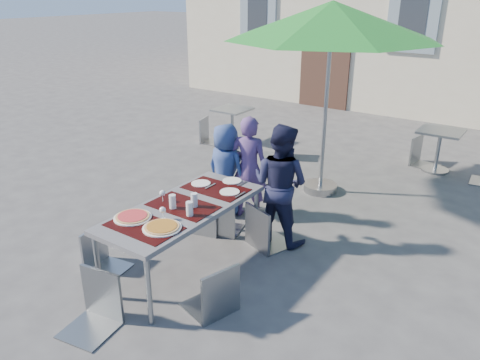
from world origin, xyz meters
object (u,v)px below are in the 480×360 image
Objects in this scene: chair_0 at (203,192)px; chair_2 at (265,201)px; bg_chair_r_0 at (279,129)px; cafe_table_1 at (439,144)px; chair_5 at (90,270)px; bg_chair_l_0 at (208,116)px; dining_table at (183,211)px; child_0 at (226,170)px; pizza_near_right at (162,227)px; bg_chair_l_1 at (424,134)px; child_1 at (249,168)px; child_2 at (280,184)px; chair_3 at (98,227)px; chair_1 at (222,195)px; patio_umbrella at (332,22)px; cafe_table_0 at (232,121)px; chair_4 at (214,261)px; pizza_near_left at (133,217)px.

chair_2 is (0.80, 0.13, 0.04)m from chair_0.
chair_0 is 1.06× the size of bg_chair_r_0.
chair_2 is at bearing -105.33° from cafe_table_1.
chair_5 is 1.07× the size of bg_chair_l_0.
dining_table is 1.16m from chair_5.
bg_chair_r_0 is at bearing -71.72° from child_0.
child_0 is (-0.64, 1.86, -0.15)m from pizza_near_right.
chair_5 is (-0.50, -2.03, -0.01)m from chair_2.
child_1 is at bearing -112.03° from bg_chair_l_1.
child_0 is 1.04m from chair_2.
child_2 reaches higher than chair_0.
chair_2 is 1.16× the size of chair_3.
child_0 is at bearing 151.98° from chair_2.
child_2 reaches higher than chair_2.
child_1 is (-0.17, 1.46, -0.01)m from dining_table.
chair_1 reaches higher than chair_3.
patio_umbrella is 2.95m from cafe_table_1.
dining_table is 1.86× the size of chair_2.
chair_5 is 1.44× the size of cafe_table_0.
bg_chair_r_0 reaches higher than cafe_table_0.
chair_2 is at bearing 8.88° from chair_0.
child_2 is 1.54× the size of bg_chair_l_1.
bg_chair_l_0 is 4.19m from cafe_table_1.
patio_umbrella is (0.09, 3.24, 1.65)m from pizza_near_right.
pizza_near_right is at bearing -70.69° from dining_table.
chair_2 is at bearing 63.25° from dining_table.
chair_4 is at bearing -50.88° from bg_chair_l_0.
chair_3 reaches higher than pizza_near_left.
child_0 is 1.32× the size of chair_0.
chair_0 is 1.05× the size of chair_1.
cafe_table_0 is at bearing 113.10° from chair_5.
cafe_table_1 is (1.82, 3.85, -0.08)m from chair_0.
bg_chair_l_1 is (1.64, 3.40, -0.07)m from child_0.
cafe_table_1 reaches higher than cafe_table_0.
chair_1 is 0.98× the size of bg_chair_l_0.
patio_umbrella reaches higher than dining_table.
chair_0 is 0.96× the size of chair_5.
bg_chair_l_0 is (-0.38, -0.27, 0.10)m from cafe_table_0.
bg_chair_l_0 is 1.29× the size of cafe_table_1.
bg_chair_l_0 is (-2.40, 4.18, -0.24)m from pizza_near_left.
pizza_near_right is 4.39m from bg_chair_r_0.
pizza_near_left is 1.28m from chair_0.
chair_2 is at bearing 156.66° from child_0.
chair_4 is at bearing 3.65° from chair_3.
cafe_table_0 is at bearing -45.23° from child_2.
cafe_table_0 is at bearing 131.10° from chair_2.
cafe_table_1 is (1.30, 5.09, -0.30)m from pizza_near_right.
chair_3 is 0.30× the size of patio_umbrella.
child_1 is at bearing -25.30° from child_2.
bg_chair_l_0 is (-2.62, 3.69, -0.16)m from dining_table.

